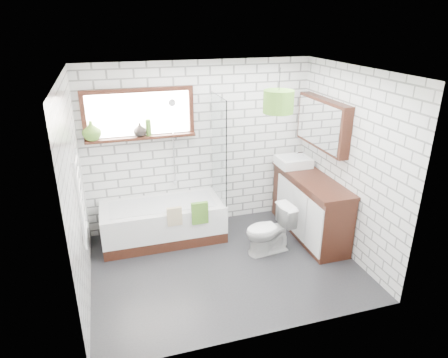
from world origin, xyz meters
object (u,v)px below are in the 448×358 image
object	(u,v)px
vanity	(310,206)
basin	(293,162)
pendant	(279,102)
toilet	(269,230)
bathtub	(163,222)

from	to	relation	value
vanity	basin	distance (m)	0.73
vanity	basin	xyz separation A→B (m)	(-0.06, 0.50, 0.53)
vanity	pendant	size ratio (longest dim) A/B	4.35
toilet	pendant	world-z (taller)	pendant
pendant	toilet	bearing A→B (deg)	174.14
bathtub	pendant	world-z (taller)	pendant
bathtub	pendant	bearing A→B (deg)	-29.43
toilet	pendant	size ratio (longest dim) A/B	1.84
vanity	toilet	bearing A→B (deg)	-159.10
toilet	pendant	distance (m)	1.76
bathtub	pendant	distance (m)	2.41
bathtub	vanity	world-z (taller)	vanity
basin	pendant	bearing A→B (deg)	-129.91
bathtub	basin	size ratio (longest dim) A/B	3.62
basin	bathtub	bearing A→B (deg)	-179.44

